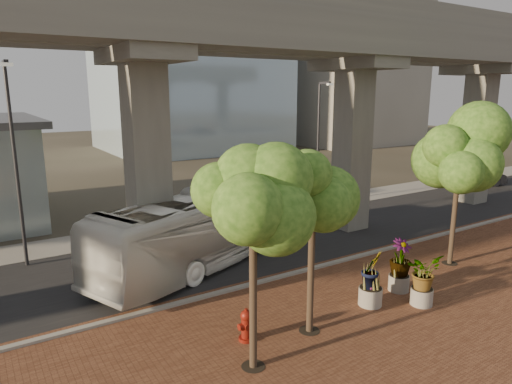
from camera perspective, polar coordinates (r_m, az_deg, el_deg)
ground at (r=22.39m, az=3.79°, el=-8.12°), size 160.00×160.00×0.00m
brick_plaza at (r=17.17m, az=20.35°, el=-15.52°), size 70.00×13.00×0.06m
asphalt_road at (r=23.92m, az=0.95°, el=-6.67°), size 90.00×8.00×0.04m
curb_strip at (r=20.89m, az=7.07°, el=-9.50°), size 70.00×0.25×0.16m
far_sidewalk at (r=28.46m, az=-5.16°, el=-3.55°), size 90.00×3.00×0.06m
transit_viaduct at (r=22.61m, az=1.01°, el=11.01°), size 72.00×5.60×12.40m
midrise_block at (r=73.18m, az=11.65°, el=15.49°), size 18.00×16.00×24.00m
transit_bus at (r=21.20m, az=-5.98°, el=-4.44°), size 12.54×7.31×3.44m
parked_car at (r=42.65m, az=25.84°, el=1.70°), size 5.18×3.03×1.61m
fire_hydrant at (r=15.14m, az=-1.22°, el=-16.29°), size 0.55×0.49×1.09m
planter_front at (r=18.18m, az=20.19°, el=-9.61°), size 1.81×1.81×1.99m
planter_right at (r=19.09m, az=17.61°, el=-8.09°), size 2.00×2.00×2.13m
planter_left at (r=17.56m, az=14.26°, el=-9.69°), size 1.94×1.94×2.14m
street_tree_far_west at (r=12.16m, az=-0.38°, el=-1.03°), size 3.51×3.51×6.59m
street_tree_near_west at (r=14.29m, az=7.16°, el=0.03°), size 3.13×3.13×6.21m
street_tree_near_east at (r=22.06m, az=24.14°, el=4.13°), size 4.30×4.30×7.00m
streetlamp_west at (r=22.45m, az=-27.95°, el=4.44°), size 0.45×1.31×9.07m
streetlamp_east at (r=31.93m, az=7.92°, el=7.09°), size 0.42×1.22×8.45m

